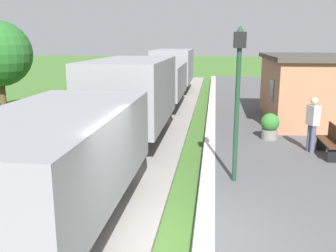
# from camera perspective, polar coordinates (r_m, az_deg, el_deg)

# --- Properties ---
(ground_plane) EXTENTS (160.00, 160.00, 0.00)m
(ground_plane) POSITION_cam_1_polar(r_m,az_deg,el_deg) (6.93, 2.04, -18.56)
(ground_plane) COLOR #3D6628
(platform_edge_stripe) EXTENTS (0.36, 60.00, 0.01)m
(platform_edge_stripe) POSITION_cam_1_polar(r_m,az_deg,el_deg) (6.78, 5.58, -16.88)
(platform_edge_stripe) COLOR silver
(platform_edge_stripe) RESTS_ON platform_slab
(track_ballast) EXTENTS (3.80, 60.00, 0.12)m
(track_ballast) POSITION_cam_1_polar(r_m,az_deg,el_deg) (7.46, -17.44, -16.17)
(track_ballast) COLOR gray
(track_ballast) RESTS_ON ground
(rail_near) EXTENTS (0.07, 60.00, 0.14)m
(rail_near) POSITION_cam_1_polar(r_m,az_deg,el_deg) (7.15, -12.04, -16.01)
(rail_near) COLOR slate
(rail_near) RESTS_ON track_ballast
(rail_far) EXTENTS (0.07, 60.00, 0.14)m
(rail_far) POSITION_cam_1_polar(r_m,az_deg,el_deg) (7.71, -22.54, -14.51)
(rail_far) COLOR slate
(rail_far) RESTS_ON track_ballast
(freight_train) EXTENTS (2.50, 26.00, 2.72)m
(freight_train) POSITION_cam_1_polar(r_m,az_deg,el_deg) (16.94, -2.79, 6.01)
(freight_train) COLOR gray
(freight_train) RESTS_ON rail_near
(station_hut) EXTENTS (3.50, 5.80, 2.78)m
(station_hut) POSITION_cam_1_polar(r_m,az_deg,el_deg) (16.86, 20.55, 5.50)
(station_hut) COLOR #9E6B4C
(station_hut) RESTS_ON platform_slab
(bench_near_hut) EXTENTS (0.42, 1.50, 0.91)m
(bench_near_hut) POSITION_cam_1_polar(r_m,az_deg,el_deg) (12.00, 23.79, -2.11)
(bench_near_hut) COLOR #422819
(bench_near_hut) RESTS_ON platform_slab
(bench_down_platform) EXTENTS (0.42, 1.50, 0.91)m
(bench_down_platform) POSITION_cam_1_polar(r_m,az_deg,el_deg) (21.21, 16.58, 4.64)
(bench_down_platform) COLOR #422819
(bench_down_platform) RESTS_ON platform_slab
(person_waiting) EXTENTS (0.37, 0.44, 1.71)m
(person_waiting) POSITION_cam_1_polar(r_m,az_deg,el_deg) (12.13, 21.28, 0.52)
(person_waiting) COLOR #474C66
(person_waiting) RESTS_ON platform_slab
(potted_planter) EXTENTS (0.64, 0.64, 0.92)m
(potted_planter) POSITION_cam_1_polar(r_m,az_deg,el_deg) (13.37, 15.34, 0.03)
(potted_planter) COLOR slate
(potted_planter) RESTS_ON platform_slab
(lamp_post_near) EXTENTS (0.28, 0.28, 3.70)m
(lamp_post_near) POSITION_cam_1_polar(r_m,az_deg,el_deg) (8.82, 10.72, 7.44)
(lamp_post_near) COLOR #193823
(lamp_post_near) RESTS_ON platform_slab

